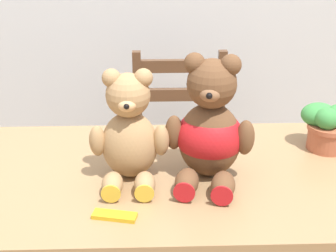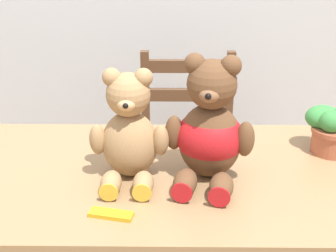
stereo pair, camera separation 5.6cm
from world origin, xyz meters
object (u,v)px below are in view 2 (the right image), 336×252
(teddy_bear_left, at_px, (129,133))
(teddy_bear_right, at_px, (210,131))
(potted_plant, at_px, (331,128))
(chocolate_bar, at_px, (111,214))
(wooden_chair_behind, at_px, (187,155))

(teddy_bear_left, relative_size, teddy_bear_right, 0.89)
(potted_plant, bearing_deg, teddy_bear_right, -157.97)
(potted_plant, distance_m, chocolate_bar, 0.81)
(teddy_bear_right, height_order, chocolate_bar, teddy_bear_right)
(potted_plant, bearing_deg, wooden_chair_behind, 129.53)
(wooden_chair_behind, height_order, chocolate_bar, wooden_chair_behind)
(wooden_chair_behind, xyz_separation_m, potted_plant, (0.47, -0.56, 0.41))
(teddy_bear_left, distance_m, teddy_bear_right, 0.24)
(teddy_bear_left, bearing_deg, teddy_bear_right, -178.42)
(teddy_bear_right, xyz_separation_m, potted_plant, (0.43, 0.17, -0.07))
(potted_plant, bearing_deg, teddy_bear_left, -165.28)
(teddy_bear_left, relative_size, potted_plant, 1.99)
(potted_plant, relative_size, chocolate_bar, 1.45)
(teddy_bear_left, xyz_separation_m, teddy_bear_right, (0.24, 0.00, 0.01))
(chocolate_bar, bearing_deg, teddy_bear_right, 38.38)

